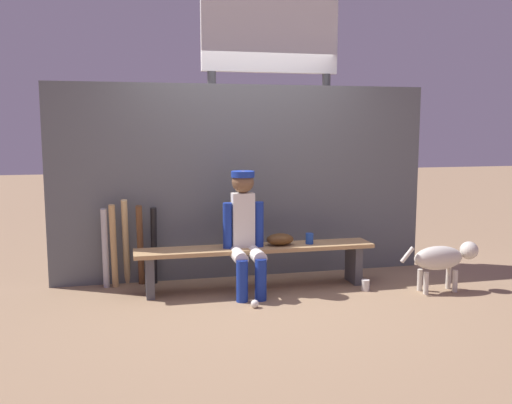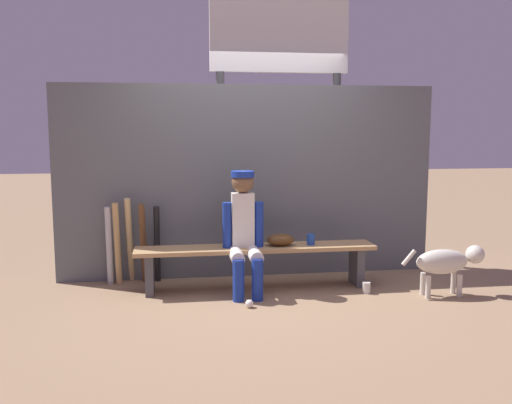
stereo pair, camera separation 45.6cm
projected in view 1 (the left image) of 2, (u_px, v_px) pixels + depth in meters
ground_plane at (256, 289)px, 5.67m from camera, size 30.00×30.00×0.00m
chainlink_fence at (245, 182)px, 6.04m from camera, size 4.11×0.03×2.08m
dugout_bench at (256, 256)px, 5.63m from camera, size 2.42×0.36×0.44m
player_seated at (245, 228)px, 5.45m from camera, size 0.41×0.55×1.20m
baseball_glove at (280, 239)px, 5.66m from camera, size 0.28×0.20×0.12m
bat_aluminum_black at (154, 246)px, 5.79m from camera, size 0.07×0.14×0.81m
bat_wood_dark at (140, 246)px, 5.71m from camera, size 0.08×0.24×0.85m
bat_wood_natural at (126, 242)px, 5.74m from camera, size 0.08×0.27×0.91m
bat_wood_tan at (114, 246)px, 5.64m from camera, size 0.08×0.15×0.86m
bat_aluminum_silver at (105, 248)px, 5.64m from camera, size 0.07×0.13×0.82m
baseball at (255, 304)px, 5.07m from camera, size 0.07×0.07×0.07m
cup_on_ground at (365, 285)px, 5.60m from camera, size 0.08×0.08×0.11m
cup_on_bench at (310, 239)px, 5.73m from camera, size 0.08×0.08×0.11m
scoreboard at (275, 65)px, 6.65m from camera, size 1.93×0.27×3.43m
dog at (443, 258)px, 5.55m from camera, size 0.84×0.20×0.49m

